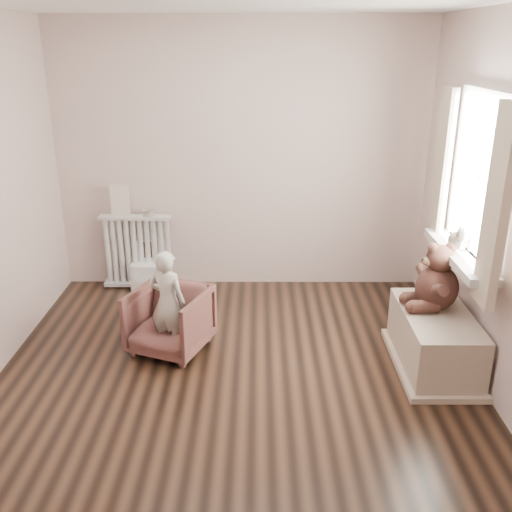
{
  "coord_description": "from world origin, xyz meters",
  "views": [
    {
      "loc": [
        0.17,
        -3.69,
        2.37
      ],
      "look_at": [
        0.15,
        0.45,
        0.8
      ],
      "focal_mm": 40.0,
      "sensor_mm": 36.0,
      "label": 1
    }
  ],
  "objects_px": {
    "radiator": "(138,251)",
    "toy_bench": "(434,343)",
    "child": "(168,302)",
    "teddy_bear": "(438,281)",
    "toy_vanity": "(147,262)",
    "plush_cat": "(459,237)",
    "armchair": "(170,320)"
  },
  "relations": [
    {
      "from": "toy_bench",
      "to": "teddy_bear",
      "type": "relative_size",
      "value": 1.83
    },
    {
      "from": "armchair",
      "to": "toy_vanity",
      "type": "bearing_deg",
      "value": 129.91
    },
    {
      "from": "armchair",
      "to": "child",
      "type": "bearing_deg",
      "value": -68.53
    },
    {
      "from": "teddy_bear",
      "to": "plush_cat",
      "type": "relative_size",
      "value": 2.16
    },
    {
      "from": "toy_bench",
      "to": "child",
      "type": "bearing_deg",
      "value": 174.79
    },
    {
      "from": "plush_cat",
      "to": "toy_bench",
      "type": "bearing_deg",
      "value": -150.39
    },
    {
      "from": "child",
      "to": "toy_bench",
      "type": "relative_size",
      "value": 0.9
    },
    {
      "from": "armchair",
      "to": "teddy_bear",
      "type": "height_order",
      "value": "teddy_bear"
    },
    {
      "from": "radiator",
      "to": "child",
      "type": "height_order",
      "value": "child"
    },
    {
      "from": "toy_vanity",
      "to": "armchair",
      "type": "relative_size",
      "value": 0.84
    },
    {
      "from": "radiator",
      "to": "toy_bench",
      "type": "relative_size",
      "value": 0.79
    },
    {
      "from": "radiator",
      "to": "child",
      "type": "relative_size",
      "value": 0.88
    },
    {
      "from": "teddy_bear",
      "to": "plush_cat",
      "type": "xyz_separation_m",
      "value": [
        0.14,
        0.05,
        0.33
      ]
    },
    {
      "from": "radiator",
      "to": "plush_cat",
      "type": "relative_size",
      "value": 3.15
    },
    {
      "from": "toy_bench",
      "to": "armchair",
      "type": "bearing_deg",
      "value": 173.42
    },
    {
      "from": "toy_bench",
      "to": "plush_cat",
      "type": "xyz_separation_m",
      "value": [
        0.14,
        0.16,
        0.8
      ]
    },
    {
      "from": "toy_vanity",
      "to": "teddy_bear",
      "type": "relative_size",
      "value": 0.94
    },
    {
      "from": "teddy_bear",
      "to": "child",
      "type": "bearing_deg",
      "value": 172.96
    },
    {
      "from": "radiator",
      "to": "toy_vanity",
      "type": "relative_size",
      "value": 1.55
    },
    {
      "from": "teddy_bear",
      "to": "toy_bench",
      "type": "bearing_deg",
      "value": -96.83
    },
    {
      "from": "child",
      "to": "teddy_bear",
      "type": "xyz_separation_m",
      "value": [
        2.07,
        -0.08,
        0.22
      ]
    },
    {
      "from": "plush_cat",
      "to": "toy_vanity",
      "type": "bearing_deg",
      "value": 134.21
    },
    {
      "from": "teddy_bear",
      "to": "plush_cat",
      "type": "distance_m",
      "value": 0.36
    },
    {
      "from": "child",
      "to": "toy_vanity",
      "type": "bearing_deg",
      "value": -50.76
    },
    {
      "from": "toy_vanity",
      "to": "plush_cat",
      "type": "bearing_deg",
      "value": -26.89
    },
    {
      "from": "radiator",
      "to": "armchair",
      "type": "relative_size",
      "value": 1.3
    },
    {
      "from": "armchair",
      "to": "child",
      "type": "relative_size",
      "value": 0.68
    },
    {
      "from": "toy_vanity",
      "to": "teddy_bear",
      "type": "distance_m",
      "value": 2.87
    },
    {
      "from": "teddy_bear",
      "to": "armchair",
      "type": "bearing_deg",
      "value": 171.58
    },
    {
      "from": "toy_vanity",
      "to": "toy_bench",
      "type": "bearing_deg",
      "value": -30.95
    },
    {
      "from": "toy_vanity",
      "to": "teddy_bear",
      "type": "xyz_separation_m",
      "value": [
        2.48,
        -1.38,
        0.4
      ]
    },
    {
      "from": "radiator",
      "to": "teddy_bear",
      "type": "distance_m",
      "value": 2.94
    }
  ]
}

